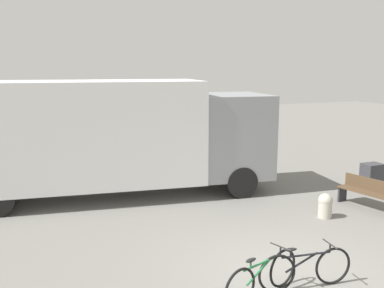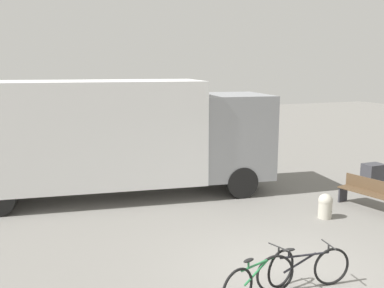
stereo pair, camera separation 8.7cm
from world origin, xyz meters
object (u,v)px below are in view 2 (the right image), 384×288
(bicycle_near, at_px, (260,277))
(utility_box, at_px, (373,178))
(park_bench, at_px, (374,193))
(delivery_truck, at_px, (108,134))
(bollard_near_bench, at_px, (325,205))
(bicycle_middle, at_px, (304,269))

(bicycle_near, bearing_deg, utility_box, 14.32)
(bicycle_near, relative_size, utility_box, 1.96)
(utility_box, bearing_deg, park_bench, -133.72)
(delivery_truck, height_order, bollard_near_bench, delivery_truck)
(bicycle_middle, xyz_separation_m, utility_box, (5.51, 4.02, 0.06))
(delivery_truck, height_order, bicycle_near, delivery_truck)
(park_bench, bearing_deg, utility_box, -55.01)
(bicycle_near, bearing_deg, bicycle_middle, -20.16)
(bicycle_middle, bearing_deg, delivery_truck, 114.30)
(delivery_truck, distance_m, bicycle_near, 6.80)
(park_bench, xyz_separation_m, utility_box, (1.27, 1.33, -0.03))
(bicycle_near, bearing_deg, delivery_truck, 82.26)
(park_bench, distance_m, bollard_near_bench, 1.60)
(bicycle_near, relative_size, bicycle_middle, 0.96)
(delivery_truck, relative_size, utility_box, 11.16)
(park_bench, height_order, bicycle_near, park_bench)
(bollard_near_bench, bearing_deg, delivery_truck, 140.03)
(bicycle_middle, height_order, utility_box, utility_box)
(delivery_truck, xyz_separation_m, bollard_near_bench, (4.64, -3.89, -1.52))
(delivery_truck, bearing_deg, bollard_near_bench, -31.52)
(park_bench, relative_size, bollard_near_bench, 3.13)
(delivery_truck, xyz_separation_m, utility_box, (7.51, -2.55, -1.42))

